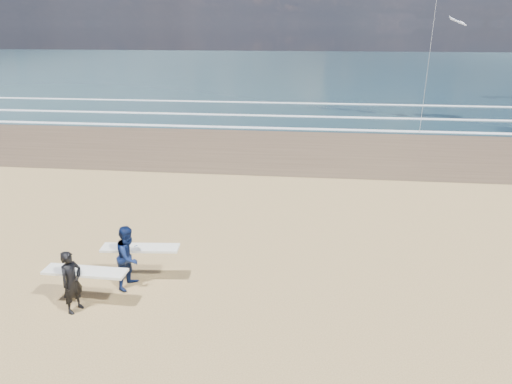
# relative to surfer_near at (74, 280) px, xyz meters

# --- Properties ---
(ocean) EXTENTS (220.00, 100.00, 0.02)m
(ocean) POSITION_rel_surfer_near_xyz_m (21.17, 71.64, -0.86)
(ocean) COLOR #1B343D
(ocean) RESTS_ON ground
(foam_breakers) EXTENTS (220.00, 11.70, 0.05)m
(foam_breakers) POSITION_rel_surfer_near_xyz_m (21.17, 27.74, -0.82)
(foam_breakers) COLOR white
(foam_breakers) RESTS_ON ground
(surfer_near) EXTENTS (2.21, 1.00, 1.70)m
(surfer_near) POSITION_rel_surfer_near_xyz_m (0.00, 0.00, 0.00)
(surfer_near) COLOR black
(surfer_near) RESTS_ON ground
(surfer_far) EXTENTS (2.24, 1.23, 1.84)m
(surfer_far) POSITION_rel_surfer_near_xyz_m (1.00, 1.31, 0.06)
(surfer_far) COLOR #0C1A45
(surfer_far) RESTS_ON ground
(kite_1) EXTENTS (5.90, 4.75, 10.91)m
(kite_1) POSITION_rel_surfer_near_xyz_m (14.14, 24.79, 5.20)
(kite_1) COLOR slate
(kite_1) RESTS_ON ground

